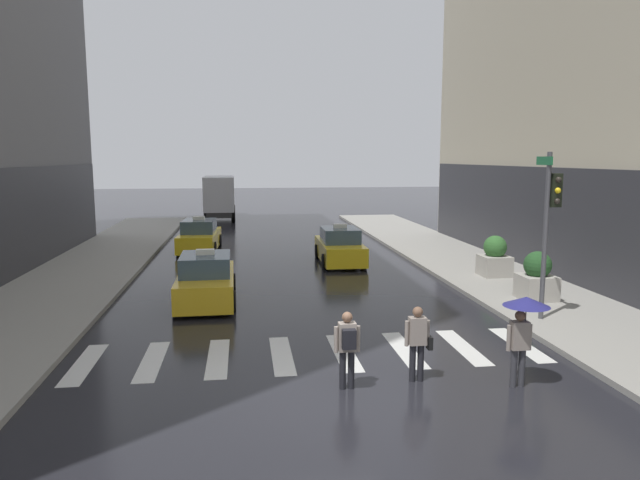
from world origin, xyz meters
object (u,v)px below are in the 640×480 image
at_px(pedestrian_with_handbag, 418,339).
at_px(box_truck, 220,196).
at_px(taxi_second, 340,247).
at_px(traffic_light_pole, 550,212).
at_px(planter_near_corner, 537,278).
at_px(pedestrian_with_umbrella, 524,317).
at_px(taxi_lead, 206,281).
at_px(pedestrian_with_backpack, 347,344).
at_px(taxi_third, 200,237).
at_px(planter_mid_block, 495,258).

bearing_deg(pedestrian_with_handbag, box_truck, 99.26).
height_order(taxi_second, box_truck, box_truck).
distance_m(traffic_light_pole, planter_near_corner, 3.36).
xyz_separation_m(box_truck, pedestrian_with_umbrella, (7.52, -33.94, -0.34)).
height_order(traffic_light_pole, box_truck, traffic_light_pole).
bearing_deg(traffic_light_pole, pedestrian_with_handbag, -143.11).
distance_m(taxi_second, pedestrian_with_handbag, 14.08).
distance_m(taxi_lead, pedestrian_with_handbag, 9.04).
xyz_separation_m(pedestrian_with_backpack, planter_near_corner, (7.46, 6.16, -0.10)).
xyz_separation_m(pedestrian_with_umbrella, planter_near_corner, (3.79, 6.50, -0.64)).
xyz_separation_m(taxi_lead, taxi_second, (5.60, 6.49, 0.00)).
bearing_deg(traffic_light_pole, taxi_third, 126.67).
relative_size(taxi_third, pedestrian_with_backpack, 2.80).
bearing_deg(taxi_third, planter_near_corner, -46.50).
distance_m(taxi_third, box_truck, 15.06).
relative_size(taxi_lead, planter_mid_block, 2.85).
xyz_separation_m(taxi_lead, planter_mid_block, (11.07, 2.15, 0.15)).
xyz_separation_m(traffic_light_pole, taxi_third, (-10.89, 14.62, -2.53)).
xyz_separation_m(pedestrian_with_backpack, pedestrian_with_handbag, (1.58, 0.24, -0.04)).
height_order(traffic_light_pole, planter_near_corner, traffic_light_pole).
relative_size(traffic_light_pole, planter_near_corner, 3.00).
xyz_separation_m(traffic_light_pole, taxi_second, (-4.30, 10.33, -2.53)).
bearing_deg(taxi_lead, planter_mid_block, 10.99).
relative_size(pedestrian_with_umbrella, pedestrian_with_handbag, 1.18).
height_order(pedestrian_with_backpack, planter_near_corner, planter_near_corner).
bearing_deg(pedestrian_with_handbag, pedestrian_with_umbrella, -15.56).
relative_size(traffic_light_pole, pedestrian_with_umbrella, 2.47).
relative_size(pedestrian_with_handbag, planter_near_corner, 1.03).
distance_m(pedestrian_with_handbag, planter_mid_block, 11.49).
xyz_separation_m(traffic_light_pole, pedestrian_with_backpack, (-6.55, -3.97, -2.29)).
distance_m(pedestrian_with_umbrella, pedestrian_with_backpack, 3.72).
relative_size(traffic_light_pole, taxi_third, 1.04).
distance_m(pedestrian_with_backpack, planter_near_corner, 9.68).
xyz_separation_m(taxi_lead, planter_near_corner, (10.81, -1.65, 0.15)).
relative_size(taxi_lead, taxi_third, 0.99).
xyz_separation_m(traffic_light_pole, planter_mid_block, (1.17, 5.99, -2.38)).
relative_size(traffic_light_pole, box_truck, 0.63).
bearing_deg(taxi_second, traffic_light_pole, -67.41).
height_order(taxi_third, pedestrian_with_handbag, taxi_third).
bearing_deg(traffic_light_pole, planter_near_corner, 67.39).
height_order(traffic_light_pole, taxi_third, traffic_light_pole).
bearing_deg(pedestrian_with_handbag, planter_near_corner, 45.19).
relative_size(box_truck, planter_mid_block, 4.73).
bearing_deg(taxi_lead, traffic_light_pole, -21.19).
bearing_deg(pedestrian_with_umbrella, planter_near_corner, 59.72).
relative_size(taxi_lead, box_truck, 0.60).
height_order(taxi_third, box_truck, box_truck).
xyz_separation_m(taxi_second, planter_near_corner, (5.21, -8.14, 0.15)).
height_order(taxi_third, pedestrian_with_backpack, taxi_third).
xyz_separation_m(taxi_lead, taxi_third, (-0.99, 10.79, 0.00)).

